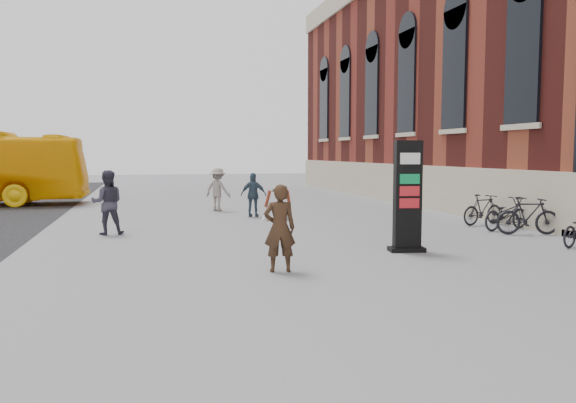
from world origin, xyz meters
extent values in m
plane|color=#9E9EA3|center=(0.00, 0.00, 0.00)|extent=(100.00, 100.00, 0.00)
cube|color=beige|center=(9.44, 6.00, 0.90)|extent=(0.18, 44.00, 1.80)
cube|color=black|center=(4.02, 0.72, 1.31)|extent=(0.66, 0.35, 2.62)
cube|color=black|center=(4.02, 0.72, 0.05)|extent=(0.89, 0.54, 0.10)
cube|color=white|center=(4.02, 0.72, 2.20)|extent=(0.51, 0.36, 0.26)
cube|color=#076A37|center=(4.02, 0.72, 1.73)|extent=(0.51, 0.36, 0.23)
cube|color=maroon|center=(4.02, 0.72, 1.45)|extent=(0.51, 0.36, 0.23)
cube|color=maroon|center=(4.02, 0.72, 1.16)|extent=(0.51, 0.36, 0.23)
imported|color=#3C2619|center=(0.58, -0.74, 0.86)|extent=(0.68, 0.49, 1.73)
cylinder|color=white|center=(0.58, -0.74, 1.65)|extent=(0.24, 0.24, 0.06)
cone|color=white|center=(0.81, -0.52, 1.18)|extent=(0.25, 0.24, 0.42)
cylinder|color=maroon|center=(0.81, -0.52, 1.43)|extent=(0.15, 0.13, 0.36)
cone|color=white|center=(0.40, -0.47, 1.18)|extent=(0.25, 0.26, 0.42)
cylinder|color=maroon|center=(0.40, -0.47, 1.43)|extent=(0.13, 0.15, 0.36)
imported|color=#363341|center=(-3.03, 5.37, 0.92)|extent=(0.92, 0.73, 1.84)
imported|color=gray|center=(0.84, 11.09, 0.86)|extent=(1.26, 1.22, 1.73)
imported|color=#354958|center=(1.83, 8.64, 0.81)|extent=(1.02, 0.74, 1.61)
imported|color=black|center=(8.60, 2.37, 0.54)|extent=(1.88, 0.92, 1.09)
imported|color=black|center=(8.60, 3.38, 0.49)|extent=(1.98, 1.16, 0.98)
imported|color=black|center=(8.60, 4.59, 0.50)|extent=(1.74, 0.85, 1.01)
camera|label=1|loc=(-1.94, -11.34, 2.34)|focal=35.00mm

